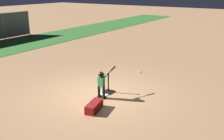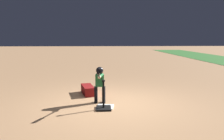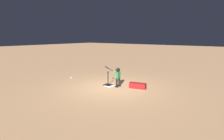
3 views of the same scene
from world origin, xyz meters
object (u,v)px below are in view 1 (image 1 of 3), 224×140
(batting_tee, at_px, (108,90))
(batter_child, at_px, (102,81))
(baseball, at_px, (139,72))
(equipment_bag, at_px, (94,106))

(batting_tee, bearing_deg, batter_child, -170.12)
(baseball, bearing_deg, batter_child, -175.84)
(equipment_bag, bearing_deg, batter_child, 7.91)
(baseball, xyz_separation_m, equipment_bag, (-4.42, -0.64, 0.10))
(batting_tee, relative_size, batter_child, 0.75)
(batter_child, bearing_deg, equipment_bag, -158.61)
(equipment_bag, bearing_deg, baseball, -5.25)
(batter_child, distance_m, baseball, 3.49)
(batting_tee, relative_size, equipment_bag, 0.91)
(batter_child, xyz_separation_m, baseball, (3.43, 0.25, -0.61))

